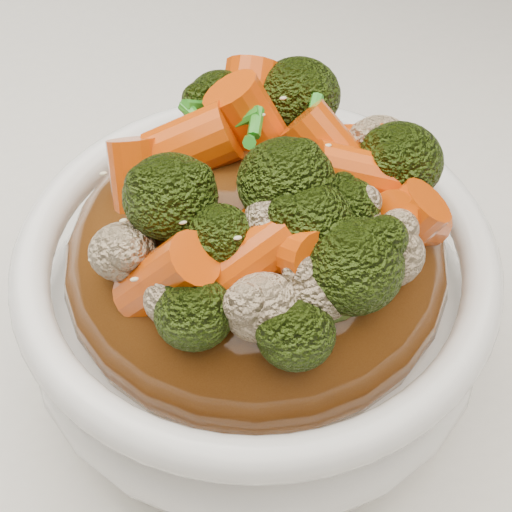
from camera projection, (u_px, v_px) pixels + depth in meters
name	position (u px, v px, depth m)	size (l,w,h in m)	color
tablecloth	(172.00, 338.00, 0.43)	(1.20, 0.80, 0.04)	white
bowl	(256.00, 301.00, 0.37)	(0.21, 0.21, 0.08)	white
sauce_base	(256.00, 260.00, 0.35)	(0.17, 0.17, 0.09)	#532B0E
carrots	(256.00, 156.00, 0.30)	(0.17, 0.17, 0.05)	#D14706
broccoli	(256.00, 158.00, 0.30)	(0.17, 0.17, 0.04)	black
cauliflower	(256.00, 162.00, 0.31)	(0.17, 0.17, 0.04)	tan
scallions	(256.00, 155.00, 0.30)	(0.13, 0.13, 0.02)	#27851E
sesame_seeds	(256.00, 155.00, 0.30)	(0.15, 0.15, 0.01)	beige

